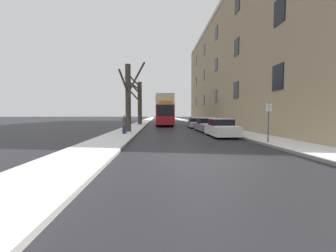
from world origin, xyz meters
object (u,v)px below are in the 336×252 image
oncoming_van (162,117)px  parked_car_0 (221,128)px  bare_tree_left_0 (128,96)px  parked_car_1 (206,125)px  street_sign_post (268,121)px  bare_tree_left_1 (139,100)px  pedestrian_left_sidewalk (124,124)px  double_decker_bus (164,109)px  parked_car_2 (196,123)px

oncoming_van → parked_car_0: bearing=-82.5°
parked_car_0 → oncoming_van: 29.70m
bare_tree_left_0 → parked_car_1: bare_tree_left_0 is taller
bare_tree_left_0 → street_sign_post: size_ratio=2.84×
bare_tree_left_0 → parked_car_0: (7.49, -3.81, -2.74)m
bare_tree_left_1 → parked_car_1: size_ratio=1.90×
bare_tree_left_1 → street_sign_post: bare_tree_left_1 is taller
bare_tree_left_1 → pedestrian_left_sidewalk: bare_tree_left_1 is taller
double_decker_bus → parked_car_2: 7.69m
parked_car_1 → pedestrian_left_sidewalk: pedestrian_left_sidewalk is taller
double_decker_bus → parked_car_0: size_ratio=2.59×
bare_tree_left_0 → pedestrian_left_sidewalk: bare_tree_left_0 is taller
double_decker_bus → parked_car_0: (3.84, -17.64, -1.89)m
double_decker_bus → street_sign_post: double_decker_bus is taller
parked_car_1 → parked_car_2: size_ratio=1.11×
bare_tree_left_0 → double_decker_bus: (3.66, 13.84, -0.85)m
parked_car_0 → parked_car_1: parked_car_1 is taller
parked_car_1 → parked_car_2: bearing=90.0°
bare_tree_left_1 → oncoming_van: (3.92, 10.91, -2.72)m
bare_tree_left_1 → parked_car_2: size_ratio=2.11×
parked_car_1 → oncoming_van: bearing=99.1°
double_decker_bus → parked_car_1: size_ratio=2.42×
bare_tree_left_1 → double_decker_bus: (3.96, -0.89, -1.36)m
parked_car_1 → parked_car_2: (0.00, 5.92, -0.04)m
bare_tree_left_1 → oncoming_van: size_ratio=1.68×
parked_car_1 → bare_tree_left_1: bearing=120.6°
parked_car_2 → bare_tree_left_1: bearing=137.0°
parked_car_2 → street_sign_post: size_ratio=1.69×
parked_car_1 → street_sign_post: bearing=-82.2°
bare_tree_left_1 → parked_car_1: 15.65m
oncoming_van → street_sign_post: (5.23, -34.00, 0.18)m
bare_tree_left_1 → parked_car_1: bare_tree_left_1 is taller
parked_car_0 → pedestrian_left_sidewalk: 7.67m
bare_tree_left_0 → parked_car_2: bearing=44.9°
bare_tree_left_0 → oncoming_van: (3.62, 25.64, -2.21)m
bare_tree_left_0 → double_decker_bus: 14.34m
bare_tree_left_0 → double_decker_bus: bearing=75.2°
parked_car_2 → bare_tree_left_0: bearing=-135.1°
double_decker_bus → bare_tree_left_0: bearing=-104.8°
parked_car_0 → parked_car_1: 5.35m
double_decker_bus → oncoming_van: double_decker_bus is taller
bare_tree_left_1 → oncoming_van: 11.91m
pedestrian_left_sidewalk → oncoming_van: bearing=-99.0°
bare_tree_left_0 → oncoming_van: bare_tree_left_0 is taller
parked_car_0 → street_sign_post: (1.36, -4.56, 0.70)m
bare_tree_left_1 → parked_car_2: bearing=-43.0°
parked_car_1 → bare_tree_left_0: bearing=-168.3°
parked_car_0 → parked_car_2: bearing=90.0°
parked_car_1 → oncoming_van: size_ratio=0.88×
parked_car_0 → oncoming_van: size_ratio=0.83×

